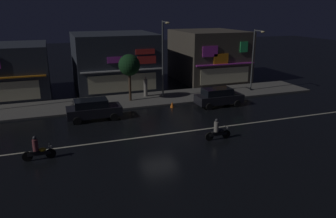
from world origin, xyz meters
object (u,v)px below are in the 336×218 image
Objects in this scene: streetlamp_east at (254,55)px; pedestrian_on_sidewalk at (146,87)px; parked_car_trailing at (93,109)px; motorcycle_lead at (217,131)px; parked_car_near_kerb at (218,97)px; motorcycle_opposite_lane at (38,150)px; traffic_cone at (172,104)px; streetlamp_mid at (164,54)px.

pedestrian_on_sidewalk is (-11.46, 1.49, -2.93)m from streetlamp_east.
parked_car_trailing reaches higher than motorcycle_lead.
pedestrian_on_sidewalk is 0.45× the size of parked_car_trailing.
pedestrian_on_sidewalk is at bearing -82.75° from motorcycle_lead.
parked_car_near_kerb is 11.30m from parked_car_trailing.
pedestrian_on_sidewalk is at bearing -138.32° from parked_car_trailing.
streetlamp_east reaches higher than pedestrian_on_sidewalk.
motorcycle_opposite_lane is at bearing -3.70° from motorcycle_lead.
motorcycle_opposite_lane is 13.44m from traffic_cone.
traffic_cone is at bearing 97.64° from pedestrian_on_sidewalk.
parked_car_trailing is 2.26× the size of motorcycle_lead.
streetlamp_mid reaches higher than motorcycle_lead.
motorcycle_opposite_lane is at bearing -146.37° from traffic_cone.
motorcycle_opposite_lane is (-9.88, -11.61, -0.41)m from pedestrian_on_sidewalk.
pedestrian_on_sidewalk is 15.25m from motorcycle_opposite_lane.
streetlamp_east is 3.37× the size of motorcycle_lead.
parked_car_trailing is (-5.83, -5.19, -0.17)m from pedestrian_on_sidewalk.
motorcycle_lead is (-3.90, -7.23, -0.24)m from parked_car_near_kerb.
pedestrian_on_sidewalk reaches higher than parked_car_trailing.
parked_car_trailing is 7.82× the size of traffic_cone.
streetlamp_east is at bearing 162.90° from pedestrian_on_sidewalk.
streetlamp_east is at bearing -148.73° from parked_car_near_kerb.
parked_car_trailing is at bearing -114.89° from motorcycle_opposite_lane.
motorcycle_opposite_lane is (-11.45, 0.75, 0.00)m from motorcycle_lead.
motorcycle_lead is (0.07, -11.12, -3.85)m from streetlamp_mid.
motorcycle_opposite_lane is (-21.34, -10.12, -3.34)m from streetlamp_east.
streetlamp_east is 23.85m from motorcycle_opposite_lane.
streetlamp_east is 15.07m from motorcycle_lead.
streetlamp_east is 11.92m from pedestrian_on_sidewalk.
parked_car_near_kerb is (3.98, -3.89, -3.62)m from streetlamp_mid.
parked_car_trailing is (-11.30, -0.07, 0.00)m from parked_car_near_kerb.
streetlamp_mid is 11.77m from motorcycle_lead.
motorcycle_lead and motorcycle_opposite_lane have the same top height.
streetlamp_mid is 1.72× the size of parked_car_trailing.
streetlamp_east is 3.31× the size of pedestrian_on_sidewalk.
traffic_cone is at bearing -93.70° from streetlamp_mid.
parked_car_near_kerb is 2.26× the size of motorcycle_lead.
pedestrian_on_sidewalk is (-1.49, 1.24, -3.45)m from streetlamp_mid.
streetlamp_east is at bearing 14.78° from traffic_cone.
traffic_cone is (7.13, 1.02, -0.59)m from parked_car_trailing.
parked_car_trailing is at bearing -44.04° from motorcycle_lead.
motorcycle_opposite_lane is at bearing 22.89° from parked_car_near_kerb.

